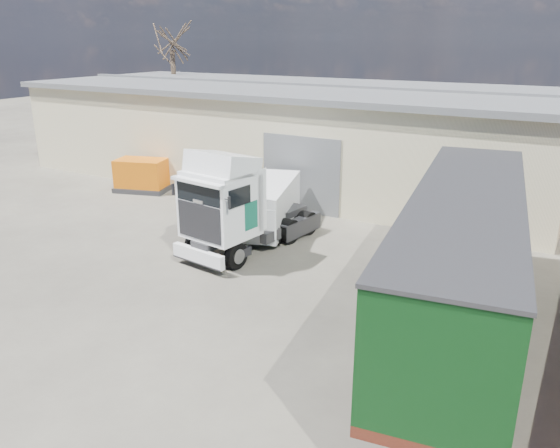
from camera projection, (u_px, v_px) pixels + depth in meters
The scene contains 7 objects.
ground at pixel (206, 305), 16.92m from camera, with size 120.00×120.00×0.00m, color #292721.
warehouse at pixel (289, 131), 31.99m from camera, with size 30.60×12.60×5.42m.
bare_tree at pixel (171, 36), 39.26m from camera, with size 4.00×4.00×9.60m.
tractor_unit at pixel (235, 210), 20.47m from camera, with size 3.09×6.43×4.13m.
box_trailer at pixel (463, 252), 14.33m from camera, with size 4.42×12.75×4.16m.
panel_van at pixel (264, 207), 23.10m from camera, with size 3.48×5.42×2.06m.
orange_skip at pixel (142, 177), 29.27m from camera, with size 3.15×2.47×1.73m.
Camera 1 is at (9.62, -11.97, 7.88)m, focal length 35.00 mm.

